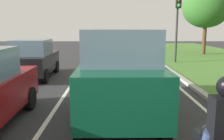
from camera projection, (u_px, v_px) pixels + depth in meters
ground_plane at (92, 76)px, 12.03m from camera, size 60.00×60.00×0.00m
lane_line_center at (77, 76)px, 12.03m from camera, size 0.12×32.00×0.01m
lane_line_right_edge at (166, 76)px, 12.07m from camera, size 0.12×32.00×0.01m
curb_right at (176, 74)px, 12.06m from camera, size 0.24×48.00×0.12m
car_suv_ahead at (119, 72)px, 6.47m from camera, size 1.98×4.50×2.28m
car_hatchback_far at (34, 59)px, 11.48m from camera, size 1.80×3.74×1.78m
traffic_light_near_right at (178, 14)px, 15.68m from camera, size 0.32×0.50×4.76m
tree_roadside_far at (206, 8)px, 20.53m from camera, size 3.84×3.84×5.53m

